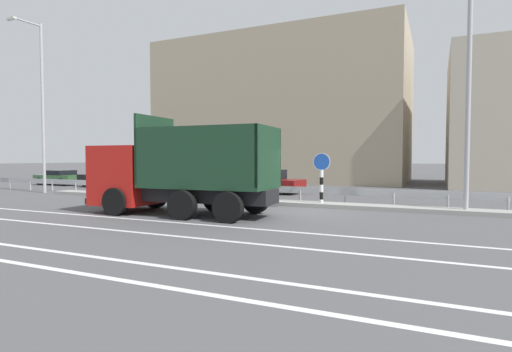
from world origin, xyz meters
TOP-DOWN VIEW (x-y plane):
  - ground_plane at (0.00, 0.00)m, footprint 320.00×320.00m
  - lane_strip_0 at (-3.92, -4.28)m, footprint 57.85×0.16m
  - lane_strip_1 at (-3.92, -6.19)m, footprint 57.85×0.16m
  - lane_strip_2 at (-3.92, -8.82)m, footprint 57.85×0.16m
  - median_island at (0.00, 1.96)m, footprint 31.82×1.10m
  - median_guardrail at (-0.00, 3.01)m, footprint 57.85×0.09m
  - dump_truck at (-4.91, -2.53)m, footprint 7.37×3.05m
  - median_road_sign at (0.25, 1.96)m, footprint 0.77×0.16m
  - street_lamp_0 at (-17.25, 1.73)m, footprint 0.71×1.98m
  - street_lamp_1 at (5.90, 1.83)m, footprint 0.71×2.69m
  - parked_car_0 at (-22.70, 7.48)m, footprint 3.93×2.02m
  - parked_car_1 at (-17.32, 7.19)m, footprint 4.39×2.06m
  - parked_car_2 at (-11.52, 7.07)m, footprint 4.33×1.86m
  - parked_car_3 at (-4.80, 7.46)m, footprint 4.95×2.33m
  - background_building_0 at (-8.84, 22.16)m, footprint 22.80×12.97m

SIDE VIEW (x-z plane):
  - ground_plane at x=0.00m, z-range 0.00..0.00m
  - lane_strip_0 at x=-3.92m, z-range 0.00..0.01m
  - lane_strip_1 at x=-3.92m, z-range 0.00..0.01m
  - lane_strip_2 at x=-3.92m, z-range 0.00..0.01m
  - median_island at x=0.00m, z-range 0.00..0.18m
  - median_guardrail at x=0.00m, z-range 0.18..0.96m
  - parked_car_0 at x=-22.70m, z-range 0.04..1.22m
  - parked_car_3 at x=-4.80m, z-range 0.00..1.44m
  - parked_car_2 at x=-11.52m, z-range 0.00..1.47m
  - parked_car_1 at x=-17.32m, z-range 0.00..1.48m
  - median_road_sign at x=0.25m, z-range 0.08..2.45m
  - dump_truck at x=-4.91m, z-range -0.53..3.24m
  - street_lamp_1 at x=5.90m, z-range 0.55..10.05m
  - street_lamp_0 at x=-17.25m, z-range 0.47..10.79m
  - background_building_0 at x=-8.84m, z-range 0.00..13.17m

